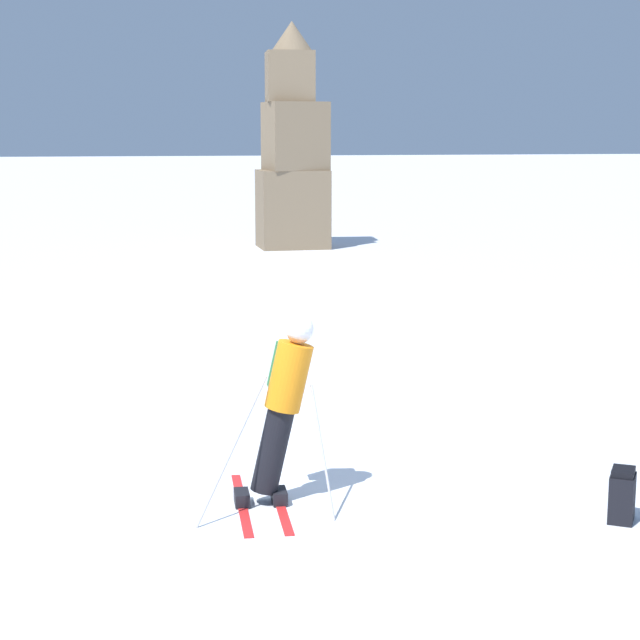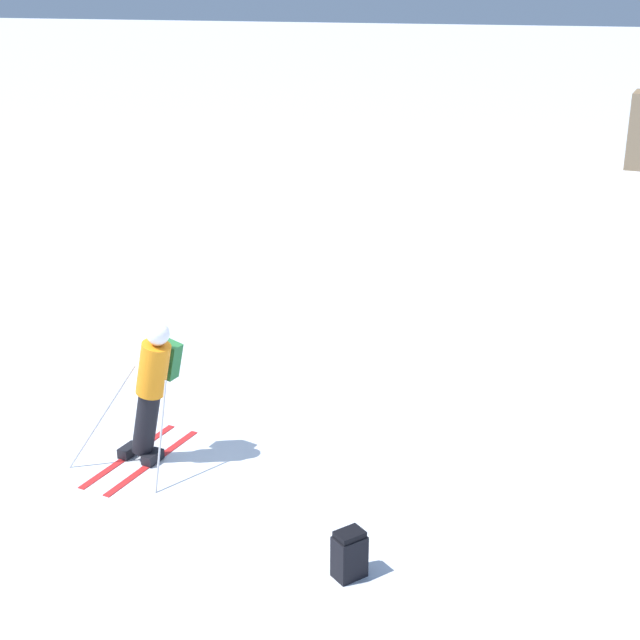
{
  "view_description": "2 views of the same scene",
  "coord_description": "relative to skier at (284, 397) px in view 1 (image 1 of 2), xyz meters",
  "views": [
    {
      "loc": [
        -1.81,
        -9.7,
        3.52
      ],
      "look_at": [
        0.6,
        1.72,
        1.46
      ],
      "focal_mm": 60.0,
      "sensor_mm": 36.0,
      "label": 1
    },
    {
      "loc": [
        5.43,
        -7.9,
        5.33
      ],
      "look_at": [
        0.73,
        2.98,
        0.95
      ],
      "focal_mm": 50.0,
      "sensor_mm": 36.0,
      "label": 2
    }
  ],
  "objects": [
    {
      "name": "ground_plane",
      "position": [
        0.11,
        -0.01,
        -1.03
      ],
      "size": [
        300.0,
        300.0,
        0.0
      ],
      "primitive_type": "plane",
      "color": "white"
    },
    {
      "name": "skier",
      "position": [
        0.0,
        0.0,
        0.0
      ],
      "size": [
        1.29,
        1.78,
        1.87
      ],
      "rotation": [
        0.0,
        0.0,
        -0.06
      ],
      "color": "red",
      "rests_on": "ground"
    },
    {
      "name": "rock_pillar",
      "position": [
        4.28,
        22.57,
        1.8
      ],
      "size": [
        2.07,
        1.82,
        6.77
      ],
      "color": "#7A664C",
      "rests_on": "ground"
    },
    {
      "name": "spare_backpack",
      "position": [
        2.93,
        -1.15,
        -0.79
      ],
      "size": [
        0.35,
        0.37,
        0.5
      ],
      "rotation": [
        0.0,
        0.0,
        4.14
      ],
      "color": "black",
      "rests_on": "ground"
    }
  ]
}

